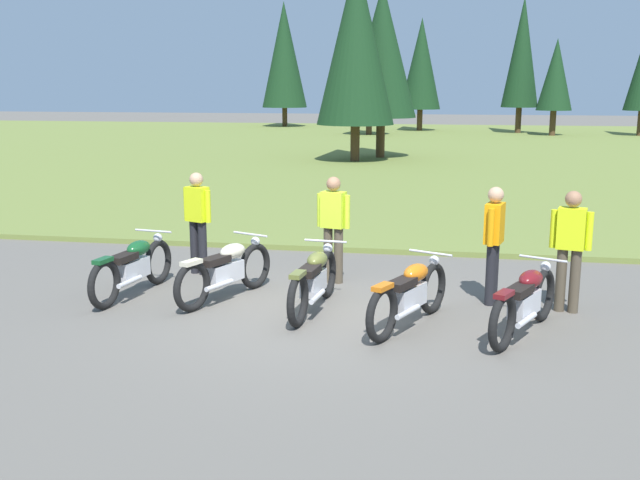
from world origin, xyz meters
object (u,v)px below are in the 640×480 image
(motorcycle_cream, at_px, (226,270))
(rider_near_row_end, at_px, (333,223))
(rider_with_back_turned, at_px, (570,244))
(rider_in_hivis_vest, at_px, (494,238))
(rider_checking_bike, at_px, (198,217))
(motorcycle_olive, at_px, (314,280))
(motorcycle_orange, at_px, (410,294))
(motorcycle_maroon, at_px, (525,301))
(motorcycle_british_green, at_px, (133,267))

(motorcycle_cream, distance_m, rider_near_row_end, 1.89)
(rider_with_back_turned, xyz_separation_m, rider_in_hivis_vest, (-1.00, 0.22, 0.00))
(rider_checking_bike, distance_m, rider_in_hivis_vest, 4.73)
(motorcycle_olive, distance_m, motorcycle_orange, 1.40)
(motorcycle_maroon, bearing_deg, rider_near_row_end, 143.09)
(motorcycle_maroon, bearing_deg, rider_with_back_turned, 59.05)
(motorcycle_cream, height_order, rider_near_row_end, rider_near_row_end)
(motorcycle_orange, distance_m, rider_near_row_end, 2.42)
(motorcycle_maroon, bearing_deg, motorcycle_british_green, 171.73)
(motorcycle_olive, height_order, motorcycle_orange, same)
(rider_in_hivis_vest, bearing_deg, motorcycle_olive, -161.87)
(motorcycle_olive, distance_m, rider_near_row_end, 1.60)
(motorcycle_cream, relative_size, rider_in_hivis_vest, 1.18)
(motorcycle_cream, relative_size, rider_checking_bike, 1.18)
(rider_checking_bike, relative_size, rider_in_hivis_vest, 1.00)
(motorcycle_british_green, xyz_separation_m, motorcycle_orange, (4.08, -0.72, 0.00))
(motorcycle_olive, height_order, rider_in_hivis_vest, rider_in_hivis_vest)
(rider_checking_bike, xyz_separation_m, rider_in_hivis_vest, (4.65, -0.88, 0.00))
(rider_checking_bike, bearing_deg, motorcycle_cream, -56.72)
(motorcycle_maroon, relative_size, rider_in_hivis_vest, 1.16)
(motorcycle_cream, distance_m, motorcycle_olive, 1.39)
(motorcycle_maroon, bearing_deg, motorcycle_olive, 169.14)
(motorcycle_orange, relative_size, rider_with_back_turned, 1.18)
(rider_near_row_end, bearing_deg, motorcycle_cream, -139.13)
(motorcycle_maroon, xyz_separation_m, rider_with_back_turned, (0.66, 1.10, 0.51))
(motorcycle_cream, relative_size, rider_with_back_turned, 1.18)
(motorcycle_british_green, distance_m, motorcycle_cream, 1.40)
(motorcycle_maroon, xyz_separation_m, rider_near_row_end, (-2.73, 2.05, 0.51))
(motorcycle_british_green, height_order, motorcycle_maroon, same)
(motorcycle_british_green, distance_m, motorcycle_olive, 2.76)
(motorcycle_orange, bearing_deg, rider_checking_bike, 149.23)
(motorcycle_cream, xyz_separation_m, motorcycle_maroon, (4.11, -0.86, 0.00))
(motorcycle_cream, bearing_deg, motorcycle_olive, -13.66)
(motorcycle_olive, bearing_deg, rider_near_row_end, 89.19)
(motorcycle_olive, bearing_deg, motorcycle_maroon, -10.86)
(motorcycle_olive, distance_m, rider_with_back_turned, 3.49)
(motorcycle_cream, height_order, rider_in_hivis_vest, rider_in_hivis_vest)
(rider_near_row_end, bearing_deg, rider_with_back_turned, -15.65)
(motorcycle_british_green, bearing_deg, rider_near_row_end, 24.26)
(motorcycle_olive, height_order, rider_checking_bike, rider_checking_bike)
(motorcycle_british_green, height_order, motorcycle_cream, same)
(motorcycle_british_green, height_order, rider_near_row_end, rider_near_row_end)
(rider_near_row_end, relative_size, rider_in_hivis_vest, 1.00)
(motorcycle_orange, bearing_deg, motorcycle_cream, 163.79)
(motorcycle_cream, relative_size, motorcycle_orange, 1.01)
(rider_in_hivis_vest, bearing_deg, motorcycle_british_green, -174.27)
(motorcycle_olive, xyz_separation_m, rider_with_back_turned, (3.41, 0.57, 0.51))
(motorcycle_maroon, bearing_deg, motorcycle_cream, 168.21)
(motorcycle_maroon, height_order, rider_in_hivis_vest, rider_in_hivis_vest)
(rider_with_back_turned, bearing_deg, motorcycle_orange, -153.81)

